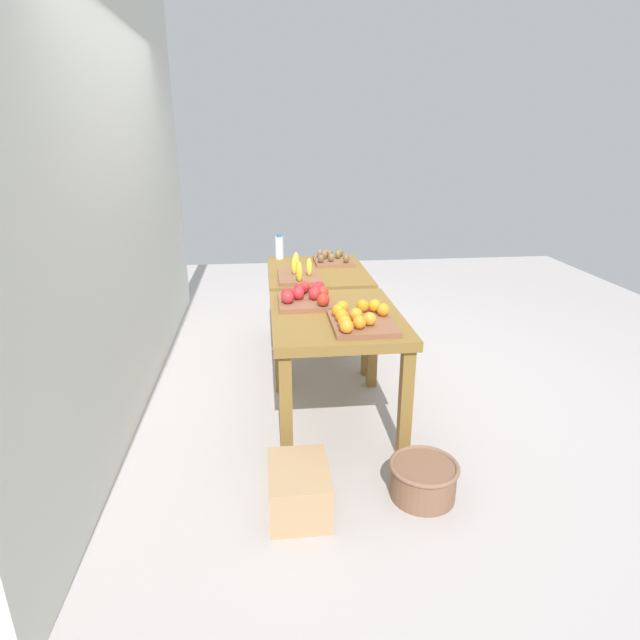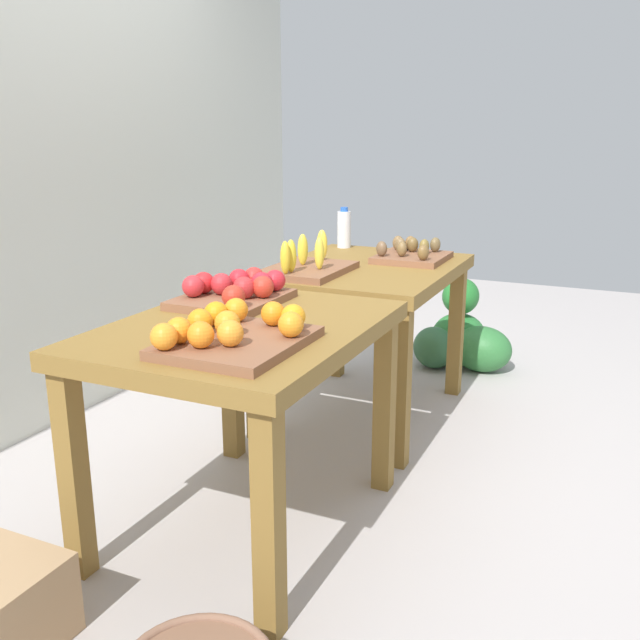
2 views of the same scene
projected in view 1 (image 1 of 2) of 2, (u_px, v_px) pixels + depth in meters
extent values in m
plane|color=#B3ACAA|center=(325.00, 382.00, 3.97)|extent=(8.00, 8.00, 0.00)
cube|color=silver|center=(118.00, 182.00, 3.33)|extent=(4.40, 0.12, 3.00)
cube|color=brown|center=(336.00, 318.00, 3.21)|extent=(1.04, 0.80, 0.06)
cube|color=brown|center=(405.00, 404.00, 2.94)|extent=(0.07, 0.07, 0.69)
cube|color=brown|center=(372.00, 343.00, 3.80)|extent=(0.07, 0.07, 0.69)
cube|color=brown|center=(286.00, 411.00, 2.87)|extent=(0.07, 0.07, 0.69)
cube|color=brown|center=(280.00, 347.00, 3.73)|extent=(0.07, 0.07, 0.69)
cube|color=brown|center=(317.00, 273.00, 4.26)|extent=(1.04, 0.80, 0.06)
cube|color=brown|center=(367.00, 334.00, 3.99)|extent=(0.07, 0.07, 0.69)
cube|color=brown|center=(348.00, 298.00, 4.85)|extent=(0.07, 0.07, 0.69)
cube|color=brown|center=(279.00, 337.00, 3.92)|extent=(0.07, 0.07, 0.69)
cube|color=brown|center=(275.00, 301.00, 4.78)|extent=(0.07, 0.07, 0.69)
cube|color=brown|center=(362.00, 323.00, 2.99)|extent=(0.44, 0.36, 0.03)
sphere|color=orange|center=(360.00, 322.00, 2.85)|extent=(0.08, 0.08, 0.08)
sphere|color=orange|center=(363.00, 306.00, 3.12)|extent=(0.09, 0.09, 0.08)
sphere|color=orange|center=(383.00, 310.00, 3.05)|extent=(0.09, 0.09, 0.08)
sphere|color=orange|center=(338.00, 311.00, 3.04)|extent=(0.08, 0.08, 0.08)
sphere|color=orange|center=(370.00, 319.00, 2.90)|extent=(0.10, 0.10, 0.08)
sphere|color=orange|center=(375.00, 306.00, 3.13)|extent=(0.10, 0.10, 0.08)
sphere|color=orange|center=(347.00, 326.00, 2.79)|extent=(0.11, 0.11, 0.08)
sphere|color=orange|center=(345.00, 322.00, 2.85)|extent=(0.08, 0.08, 0.08)
sphere|color=orange|center=(356.00, 314.00, 2.97)|extent=(0.10, 0.10, 0.08)
sphere|color=orange|center=(342.00, 307.00, 3.10)|extent=(0.08, 0.08, 0.08)
sphere|color=orange|center=(342.00, 316.00, 2.95)|extent=(0.10, 0.10, 0.08)
cube|color=brown|center=(304.00, 301.00, 3.38)|extent=(0.40, 0.34, 0.03)
sphere|color=red|center=(319.00, 287.00, 3.50)|extent=(0.10, 0.10, 0.08)
sphere|color=red|center=(300.00, 289.00, 3.45)|extent=(0.10, 0.10, 0.08)
sphere|color=red|center=(298.00, 294.00, 3.36)|extent=(0.09, 0.09, 0.08)
sphere|color=red|center=(287.00, 294.00, 3.34)|extent=(0.11, 0.11, 0.08)
sphere|color=red|center=(316.00, 290.00, 3.45)|extent=(0.09, 0.09, 0.08)
sphere|color=red|center=(288.00, 297.00, 3.28)|extent=(0.10, 0.10, 0.08)
sphere|color=red|center=(304.00, 287.00, 3.50)|extent=(0.11, 0.11, 0.08)
sphere|color=red|center=(315.00, 294.00, 3.35)|extent=(0.08, 0.08, 0.08)
sphere|color=red|center=(323.00, 292.00, 3.39)|extent=(0.11, 0.11, 0.08)
sphere|color=red|center=(323.00, 300.00, 3.23)|extent=(0.11, 0.11, 0.08)
cube|color=brown|center=(299.00, 277.00, 3.97)|extent=(0.44, 0.32, 0.03)
ellipsoid|color=yellow|center=(309.00, 267.00, 3.91)|extent=(0.06, 0.06, 0.14)
ellipsoid|color=yellow|center=(299.00, 271.00, 3.80)|extent=(0.06, 0.06, 0.14)
ellipsoid|color=yellow|center=(296.00, 261.00, 4.10)|extent=(0.06, 0.06, 0.14)
ellipsoid|color=yellow|center=(294.00, 266.00, 3.96)|extent=(0.06, 0.06, 0.14)
ellipsoid|color=yellow|center=(299.00, 272.00, 3.76)|extent=(0.06, 0.06, 0.14)
cube|color=brown|center=(333.00, 261.00, 4.46)|extent=(0.36, 0.32, 0.03)
ellipsoid|color=brown|center=(321.00, 259.00, 4.33)|extent=(0.06, 0.07, 0.07)
ellipsoid|color=brown|center=(330.00, 254.00, 4.51)|extent=(0.06, 0.07, 0.07)
ellipsoid|color=brown|center=(324.00, 255.00, 4.47)|extent=(0.05, 0.06, 0.07)
ellipsoid|color=brown|center=(326.00, 253.00, 4.54)|extent=(0.07, 0.07, 0.07)
ellipsoid|color=brown|center=(341.00, 252.00, 4.56)|extent=(0.07, 0.07, 0.07)
ellipsoid|color=brown|center=(346.00, 259.00, 4.33)|extent=(0.07, 0.07, 0.07)
ellipsoid|color=olive|center=(338.00, 254.00, 4.48)|extent=(0.06, 0.05, 0.07)
ellipsoid|color=brown|center=(320.00, 253.00, 4.52)|extent=(0.06, 0.07, 0.07)
ellipsoid|color=brown|center=(331.00, 258.00, 4.37)|extent=(0.07, 0.07, 0.07)
cylinder|color=silver|center=(279.00, 248.00, 4.60)|extent=(0.07, 0.07, 0.19)
cylinder|color=blue|center=(279.00, 236.00, 4.56)|extent=(0.04, 0.04, 0.02)
ellipsoid|color=#297433|center=(326.00, 300.00, 5.49)|extent=(0.38, 0.41, 0.27)
ellipsoid|color=#2F613A|center=(321.00, 309.00, 5.24)|extent=(0.37, 0.36, 0.24)
ellipsoid|color=#2E7035|center=(347.00, 306.00, 5.31)|extent=(0.28, 0.36, 0.27)
ellipsoid|color=#23742C|center=(326.00, 277.00, 5.41)|extent=(0.26, 0.22, 0.22)
cylinder|color=brown|center=(423.00, 481.00, 2.68)|extent=(0.34, 0.34, 0.19)
torus|color=#825C47|center=(424.00, 466.00, 2.65)|extent=(0.36, 0.36, 0.02)
cube|color=tan|center=(299.00, 489.00, 2.58)|extent=(0.40, 0.30, 0.24)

